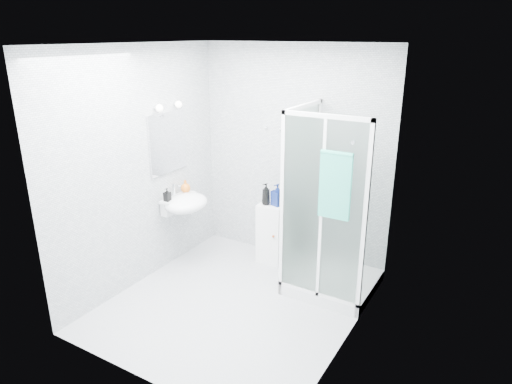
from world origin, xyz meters
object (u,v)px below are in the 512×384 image
Objects in this scene: storage_cabinet at (272,233)px; shampoo_bottle_b at (278,195)px; hand_towel at (335,184)px; soap_dispenser_orange at (185,186)px; shampoo_bottle_a at (266,194)px; soap_dispenser_black at (167,195)px; shower_enclosure at (325,252)px; wall_basin at (185,203)px.

shampoo_bottle_b is at bearing -8.16° from storage_cabinet.
soap_dispenser_orange is at bearing 172.67° from hand_towel.
soap_dispenser_black reaches higher than shampoo_bottle_a.
hand_towel is 1.35m from shampoo_bottle_a.
soap_dispenser_black is (-1.76, -0.49, 0.49)m from shower_enclosure.
shower_enclosure reaches higher than shampoo_bottle_a.
soap_dispenser_orange is at bearing 124.19° from wall_basin.
shower_enclosure is at bearing -15.34° from shampoo_bottle_a.
shampoo_bottle_b is 1.75× the size of soap_dispenser_orange.
hand_towel is 2.45× the size of shampoo_bottle_b.
shower_enclosure is 13.02× the size of soap_dispenser_black.
shampoo_bottle_a is 0.99× the size of shampoo_bottle_b.
soap_dispenser_black is (0.02, -0.35, 0.00)m from soap_dispenser_orange.
storage_cabinet is at bearing 160.00° from shower_enclosure.
shower_enclosure is 1.00m from shampoo_bottle_a.
shampoo_bottle_b is 1.28m from soap_dispenser_black.
wall_basin is at bearing -144.86° from shampoo_bottle_a.
shower_enclosure is 0.86m from storage_cabinet.
hand_towel is at bearing -2.59° from wall_basin.
hand_towel is 2.06m from soap_dispenser_orange.
shampoo_bottle_b reaches higher than storage_cabinet.
wall_basin is 2.11× the size of shampoo_bottle_b.
storage_cabinet is at bearing 24.30° from soap_dispenser_orange.
wall_basin is 0.25m from soap_dispenser_orange.
shower_enclosure is 1.84m from soap_dispenser_orange.
shampoo_bottle_b is 1.73× the size of soap_dispenser_black.
wall_basin is 3.70× the size of soap_dispenser_orange.
shampoo_bottle_b is at bearing 144.42° from hand_towel.
shampoo_bottle_a is at bearing -160.03° from shampoo_bottle_b.
hand_towel is at bearing -61.19° from shower_enclosure.
hand_towel reaches higher than soap_dispenser_orange.
soap_dispenser_black reaches higher than storage_cabinet.
storage_cabinet is 1.36m from soap_dispenser_black.
hand_towel is at bearing 2.70° from soap_dispenser_black.
shower_enclosure reaches higher than storage_cabinet.
hand_towel reaches higher than shampoo_bottle_b.
hand_towel is 4.29× the size of soap_dispenser_orange.
hand_towel is at bearing -7.33° from soap_dispenser_orange.
shampoo_bottle_a is 0.14m from shampoo_bottle_b.
wall_basin is 2.13× the size of shampoo_bottle_a.
soap_dispenser_orange is at bearing -157.40° from shampoo_bottle_b.
wall_basin is at bearing -146.74° from shampoo_bottle_b.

